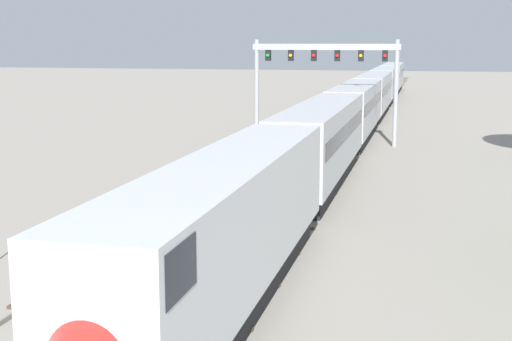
# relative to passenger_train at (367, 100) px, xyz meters

# --- Properties ---
(track_main) EXTENTS (2.60, 200.00, 0.16)m
(track_main) POSITION_rel_passenger_train_xyz_m (0.00, 3.89, -2.54)
(track_main) COLOR slate
(track_main) RESTS_ON ground
(track_near) EXTENTS (2.60, 160.00, 0.16)m
(track_near) POSITION_rel_passenger_train_xyz_m (-5.50, -16.11, -2.54)
(track_near) COLOR slate
(track_near) RESTS_ON ground
(passenger_train) EXTENTS (3.04, 124.80, 4.80)m
(passenger_train) POSITION_rel_passenger_train_xyz_m (0.00, 0.00, 0.00)
(passenger_train) COLOR silver
(passenger_train) RESTS_ON ground
(signal_gantry) EXTENTS (12.10, 0.49, 8.62)m
(signal_gantry) POSITION_rel_passenger_train_xyz_m (-2.25, -14.44, 3.73)
(signal_gantry) COLOR #999BA0
(signal_gantry) RESTS_ON ground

